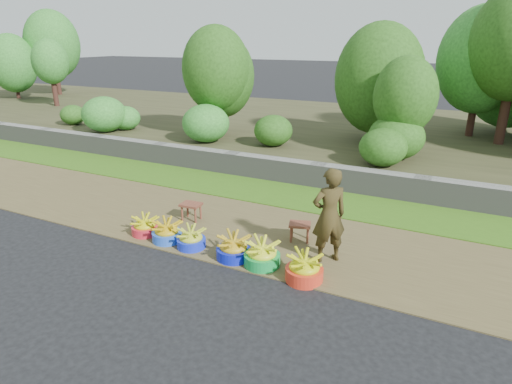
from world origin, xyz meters
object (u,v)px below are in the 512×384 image
at_px(stool_left, 191,207).
at_px(basin_b, 167,232).
at_px(basin_c, 191,239).
at_px(basin_d, 234,249).
at_px(basin_f, 304,269).
at_px(basin_e, 262,255).
at_px(basin_a, 145,227).
at_px(stool_right, 300,227).
at_px(vendor_woman, 329,216).

bearing_deg(stool_left, basin_b, -81.69).
xyz_separation_m(basin_b, basin_c, (0.50, -0.02, -0.01)).
bearing_deg(basin_d, basin_c, 178.86).
bearing_deg(basin_f, stool_left, 158.24).
xyz_separation_m(basin_e, basin_f, (0.70, -0.10, -0.00)).
height_order(basin_a, basin_c, basin_c).
bearing_deg(basin_c, basin_e, -0.77).
height_order(basin_b, basin_d, basin_d).
bearing_deg(basin_d, stool_left, 146.50).
xyz_separation_m(basin_b, basin_f, (2.48, -0.13, 0.01)).
xyz_separation_m(basin_b, basin_d, (1.29, -0.03, 0.01)).
distance_m(basin_b, basin_c, 0.50).
bearing_deg(stool_right, stool_left, -177.99).
relative_size(basin_a, basin_c, 0.98).
bearing_deg(vendor_woman, basin_d, -16.55).
xyz_separation_m(basin_f, vendor_woman, (0.11, 0.68, 0.57)).
bearing_deg(basin_c, basin_d, -1.14).
relative_size(basin_c, stool_left, 1.21).
distance_m(basin_a, basin_f, 2.98).
xyz_separation_m(basin_d, stool_left, (-1.42, 0.94, 0.10)).
height_order(basin_b, basin_e, basin_e).
relative_size(basin_d, stool_right, 1.27).
xyz_separation_m(basin_a, basin_c, (1.00, -0.06, 0.00)).
xyz_separation_m(stool_left, vendor_woman, (2.72, -0.36, 0.47)).
height_order(basin_f, vendor_woman, vendor_woman).
bearing_deg(vendor_woman, stool_right, -76.32).
bearing_deg(stool_right, basin_c, -146.08).
height_order(basin_b, stool_left, basin_b).
height_order(basin_e, vendor_woman, vendor_woman).
xyz_separation_m(stool_right, vendor_woman, (0.61, -0.44, 0.48)).
distance_m(basin_e, vendor_woman, 1.15).
bearing_deg(stool_right, basin_a, -159.27).
xyz_separation_m(basin_a, basin_e, (2.27, -0.08, 0.03)).
xyz_separation_m(basin_b, vendor_woman, (2.59, 0.54, 0.58)).
relative_size(basin_c, vendor_woman, 0.32).
bearing_deg(stool_left, basin_d, -33.50).
relative_size(basin_c, basin_d, 0.88).
xyz_separation_m(basin_c, basin_f, (1.98, -0.12, 0.02)).
distance_m(basin_a, stool_left, 0.95).
height_order(basin_b, stool_right, basin_b).
bearing_deg(stool_left, basin_c, -55.84).
relative_size(basin_b, basin_e, 0.92).
relative_size(basin_c, basin_e, 0.86).
distance_m(basin_f, vendor_woman, 0.89).
bearing_deg(vendor_woman, basin_c, -25.51).
relative_size(basin_b, stool_left, 1.29).
bearing_deg(basin_b, stool_right, 26.34).
bearing_deg(basin_c, stool_left, 124.16).
distance_m(basin_b, stool_right, 2.21).
bearing_deg(basin_e, basin_b, 178.85).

